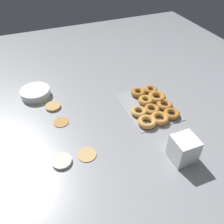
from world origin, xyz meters
name	(u,v)px	position (x,y,z in m)	size (l,w,h in m)	color
ground_plane	(93,123)	(0.00, 0.00, 0.00)	(3.00, 3.00, 0.00)	gray
pancake_0	(53,106)	(0.22, 0.19, 0.01)	(0.09, 0.09, 0.01)	tan
pancake_1	(62,161)	(-0.21, 0.23, 0.01)	(0.10, 0.10, 0.02)	silver
pancake_2	(87,154)	(-0.21, 0.10, 0.00)	(0.10, 0.10, 0.01)	tan
pancake_3	(61,122)	(0.07, 0.17, 0.00)	(0.09, 0.09, 0.01)	#B27F42
donut_tray	(152,106)	(-0.01, -0.37, 0.02)	(0.38, 0.29, 0.04)	#93969B
batter_bowl	(35,93)	(0.39, 0.27, 0.02)	(0.19, 0.19, 0.05)	white
container_stack	(183,149)	(-0.40, -0.32, 0.07)	(0.11, 0.11, 0.13)	white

